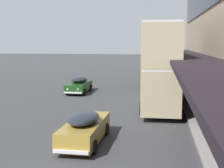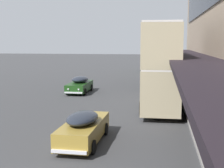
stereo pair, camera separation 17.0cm
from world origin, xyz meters
name	(u,v)px [view 1 (the left image)]	position (x,y,z in m)	size (l,w,h in m)	color
transit_bus_kerbside_front	(157,60)	(3.82, 45.17, 1.92)	(2.95, 9.57, 3.35)	#559951
transit_bus_kerbside_rear	(160,63)	(4.25, 16.10, 3.35)	(2.86, 11.16, 6.22)	tan
sedan_oncoming_front	(85,128)	(0.63, 6.39, 0.78)	(1.84, 4.93, 1.57)	olive
sedan_second_near	(79,85)	(-3.57, 21.44, 0.78)	(1.95, 4.82, 1.59)	#1A3F15
sedan_lead_near	(157,63)	(3.68, 55.57, 0.73)	(1.87, 4.53, 1.46)	#B32218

